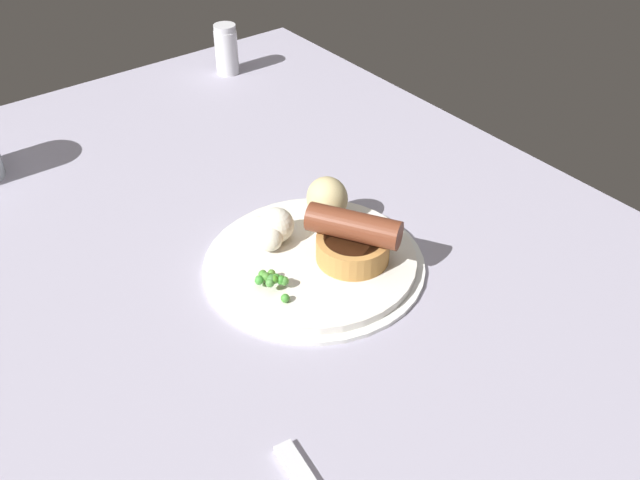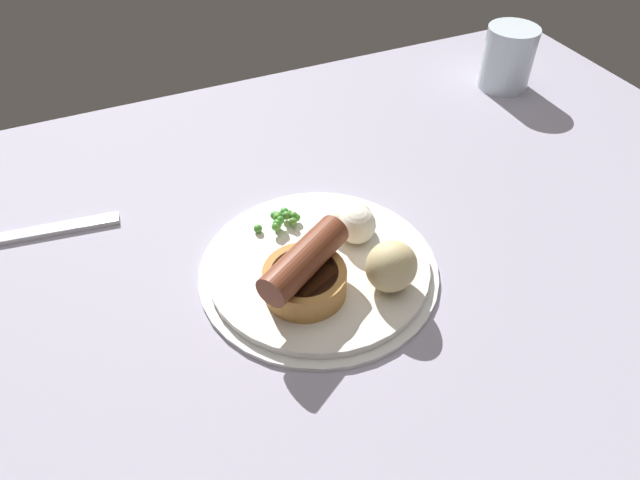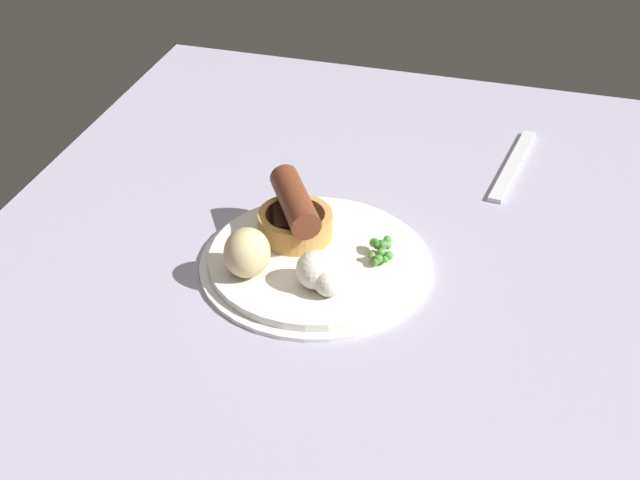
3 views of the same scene
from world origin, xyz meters
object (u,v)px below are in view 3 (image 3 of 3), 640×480
at_px(potato_chunk_0, 246,254).
at_px(cauliflower_floret, 323,272).
at_px(sausage_pudding, 295,216).
at_px(pea_pile, 381,248).
at_px(fork, 513,165).
at_px(dinner_plate, 316,261).

bearing_deg(potato_chunk_0, cauliflower_floret, -87.52).
bearing_deg(sausage_pudding, potato_chunk_0, -48.79).
bearing_deg(pea_pile, potato_chunk_0, 119.07).
bearing_deg(fork, cauliflower_floret, 161.27).
height_order(potato_chunk_0, fork, potato_chunk_0).
xyz_separation_m(sausage_pudding, pea_pile, (-0.01, -0.10, -0.01)).
bearing_deg(pea_pile, dinner_plate, 103.29).
distance_m(potato_chunk_0, fork, 0.40).
xyz_separation_m(dinner_plate, fork, (0.26, -0.18, -0.00)).
distance_m(dinner_plate, cauliflower_floret, 0.06).
relative_size(dinner_plate, sausage_pudding, 2.38).
relative_size(cauliflower_floret, fork, 0.29).
bearing_deg(sausage_pudding, dinner_plate, 16.71).
bearing_deg(cauliflower_floret, pea_pile, -33.92).
xyz_separation_m(sausage_pudding, fork, (0.23, -0.21, -0.04)).
bearing_deg(potato_chunk_0, fork, -36.59).
bearing_deg(cauliflower_floret, potato_chunk_0, 92.48).
distance_m(sausage_pudding, pea_pile, 0.10).
relative_size(pea_pile, fork, 0.29).
bearing_deg(dinner_plate, fork, -33.99).
bearing_deg(cauliflower_floret, fork, -26.43).
height_order(sausage_pudding, pea_pile, sausage_pudding).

